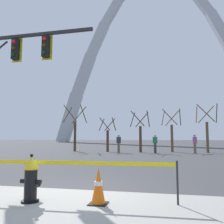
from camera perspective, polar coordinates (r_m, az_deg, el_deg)
ground_plane at (r=6.40m, az=-8.86°, el=-17.98°), size 240.00×240.00×0.00m
fire_hydrant at (r=5.52m, az=-18.47°, el=-14.75°), size 0.46×0.48×0.99m
caution_tape_barrier at (r=5.56m, az=-12.77°, el=-13.44°), size 5.11×0.29×0.87m
traffic_cone_by_hydrant at (r=5.12m, az=-3.21°, el=-17.00°), size 0.36×0.36×0.73m
monument_arch at (r=66.97m, az=10.28°, el=11.15°), size 55.39×2.88×47.77m
tree_far_left at (r=24.15m, az=-8.68°, el=-4.35°), size 2.06×2.07×4.48m
tree_left_mid at (r=23.05m, az=-1.04°, el=-5.79°), size 1.49×1.50×3.19m
tree_center_left at (r=22.19m, az=6.68°, el=-5.15°), size 1.72×1.73×3.70m
tree_center_right at (r=23.34m, az=13.87°, el=-4.79°), size 1.82×1.83×3.95m
tree_right_mid at (r=23.18m, az=21.42°, el=-4.20°), size 1.96×1.97×4.25m
pedestrian_walking_left at (r=21.07m, az=10.09°, el=-7.30°), size 0.39×0.32×1.59m
pedestrian_standing_center at (r=21.31m, az=1.59°, el=-7.38°), size 0.39×0.37×1.59m
pedestrian_walking_right at (r=21.72m, az=18.87°, el=-7.03°), size 0.36×0.24×1.59m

